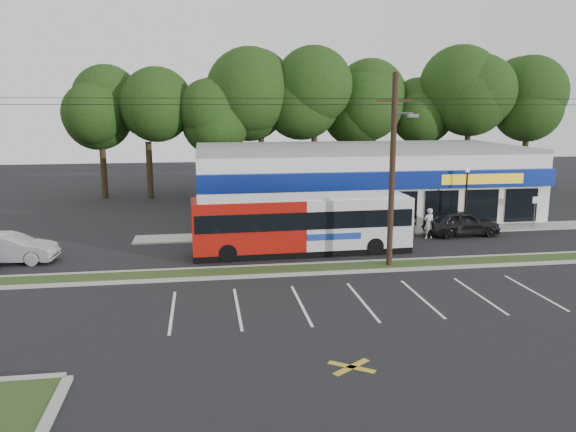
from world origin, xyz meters
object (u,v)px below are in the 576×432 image
at_px(car_dark, 462,223).
at_px(sign_post, 535,206).
at_px(metrobus, 302,223).
at_px(pedestrian_b, 411,224).
at_px(lamp_post, 466,191).
at_px(utility_pole, 390,165).
at_px(car_silver, 9,248).
at_px(pedestrian_a, 429,223).

bearing_deg(car_dark, sign_post, -79.74).
relative_size(metrobus, pedestrian_b, 8.46).
distance_m(lamp_post, pedestrian_b, 4.69).
distance_m(utility_pole, sign_post, 15.71).
relative_size(car_dark, car_silver, 1.01).
xyz_separation_m(car_dark, car_silver, (-27.07, -2.50, -0.03)).
bearing_deg(pedestrian_a, sign_post, -179.21).
relative_size(pedestrian_a, pedestrian_b, 1.32).
relative_size(sign_post, car_dark, 0.45).
bearing_deg(lamp_post, pedestrian_b, -167.43).
xyz_separation_m(car_dark, pedestrian_a, (-2.48, -0.51, 0.15)).
height_order(lamp_post, pedestrian_a, lamp_post).
xyz_separation_m(pedestrian_a, pedestrian_b, (-0.77, 1.06, -0.24)).
bearing_deg(sign_post, pedestrian_b, -175.60).
height_order(lamp_post, car_dark, lamp_post).
xyz_separation_m(car_silver, pedestrian_a, (24.59, 1.99, 0.18)).
distance_m(utility_pole, car_silver, 20.73).
relative_size(utility_pole, pedestrian_a, 25.44).
height_order(metrobus, car_silver, metrobus).
height_order(utility_pole, sign_post, utility_pole).
distance_m(metrobus, pedestrian_b, 8.61).
xyz_separation_m(lamp_post, pedestrian_a, (-3.41, -1.99, -1.69)).
bearing_deg(sign_post, car_dark, -168.07).
bearing_deg(lamp_post, car_dark, -122.27).
bearing_deg(utility_pole, pedestrian_b, 60.11).
bearing_deg(sign_post, utility_pole, -149.85).
bearing_deg(utility_pole, pedestrian_a, 51.02).
bearing_deg(sign_post, metrobus, -166.55).
distance_m(sign_post, car_dark, 6.11).
relative_size(sign_post, metrobus, 0.18).
bearing_deg(pedestrian_b, sign_post, -162.65).
height_order(utility_pole, metrobus, utility_pole).
bearing_deg(pedestrian_a, pedestrian_b, -65.16).
distance_m(utility_pole, pedestrian_a, 8.77).
bearing_deg(lamp_post, metrobus, -160.34).
relative_size(sign_post, pedestrian_a, 1.13).
distance_m(car_dark, car_silver, 27.18).
bearing_deg(metrobus, car_dark, 12.61).
xyz_separation_m(sign_post, metrobus, (-17.03, -4.07, 0.23)).
height_order(sign_post, car_dark, sign_post).
relative_size(metrobus, car_silver, 2.58).
relative_size(utility_pole, lamp_post, 11.76).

